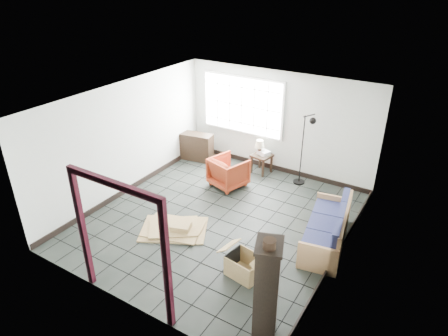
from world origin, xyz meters
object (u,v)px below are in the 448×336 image
Objects in this scene: armchair at (229,171)px; side_table at (262,158)px; futon_sofa at (329,231)px; tall_shelf at (266,294)px.

side_table is (0.37, 1.03, 0.01)m from armchair.
tall_shelf reaches higher than futon_sofa.
tall_shelf is at bearing 144.42° from armchair.
futon_sofa is 2.45× the size of armchair.
armchair is at bearing 151.40° from futon_sofa.
tall_shelf is (2.76, -3.59, 0.46)m from armchair.
tall_shelf is (2.38, -4.62, 0.45)m from side_table.
armchair is at bearing 107.10° from tall_shelf.
futon_sofa is 1.15× the size of tall_shelf.
armchair is at bearing -109.99° from side_table.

